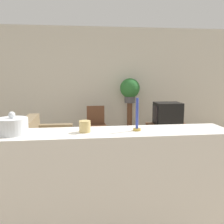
{
  "coord_description": "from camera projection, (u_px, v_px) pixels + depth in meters",
  "views": [
    {
      "loc": [
        0.01,
        -2.75,
        1.61
      ],
      "look_at": [
        0.61,
        2.03,
        0.85
      ],
      "focal_mm": 40.0,
      "sensor_mm": 36.0,
      "label": 1
    }
  ],
  "objects": [
    {
      "name": "plant_stand",
      "position": [
        130.0,
        121.0,
        6.04
      ],
      "size": [
        0.13,
        0.13,
        0.9
      ],
      "color": "brown",
      "rests_on": "ground_plane"
    },
    {
      "name": "candle_jar",
      "position": [
        85.0,
        126.0,
        2.17
      ],
      "size": [
        0.1,
        0.1,
        0.1
      ],
      "color": "tan",
      "rests_on": "foreground_counter"
    },
    {
      "name": "foreground_counter",
      "position": [
        82.0,
        191.0,
        2.26
      ],
      "size": [
        2.69,
        0.44,
        1.1
      ],
      "color": "white",
      "rests_on": "ground_plane"
    },
    {
      "name": "tv_stand",
      "position": [
        167.0,
        137.0,
        5.29
      ],
      "size": [
        0.82,
        0.44,
        0.54
      ],
      "color": "brown",
      "rests_on": "ground_plane"
    },
    {
      "name": "candlestick",
      "position": [
        137.0,
        120.0,
        2.22
      ],
      "size": [
        0.07,
        0.07,
        0.29
      ],
      "color": "#B7933D",
      "rests_on": "foreground_counter"
    },
    {
      "name": "couch",
      "position": [
        44.0,
        151.0,
        4.24
      ],
      "size": [
        0.85,
        1.63,
        0.81
      ],
      "color": "#847051",
      "rests_on": "ground_plane"
    },
    {
      "name": "decorative_bowl",
      "position": [
        12.0,
        126.0,
        2.09
      ],
      "size": [
        0.25,
        0.25,
        0.19
      ],
      "color": "silver",
      "rests_on": "foreground_counter"
    },
    {
      "name": "potted_plant",
      "position": [
        130.0,
        89.0,
        5.92
      ],
      "size": [
        0.47,
        0.47,
        0.58
      ],
      "color": "#4C4C51",
      "rests_on": "plant_stand"
    },
    {
      "name": "television",
      "position": [
        167.0,
        113.0,
        5.21
      ],
      "size": [
        0.55,
        0.42,
        0.45
      ],
      "color": "black",
      "rests_on": "tv_stand"
    },
    {
      "name": "wooden_chair",
      "position": [
        96.0,
        123.0,
        5.52
      ],
      "size": [
        0.44,
        0.44,
        0.87
      ],
      "color": "brown",
      "rests_on": "ground_plane"
    },
    {
      "name": "ground_plane",
      "position": [
        82.0,
        210.0,
        2.94
      ],
      "size": [
        14.0,
        14.0,
        0.0
      ],
      "primitive_type": "plane",
      "color": "gray"
    },
    {
      "name": "wall_back",
      "position": [
        80.0,
        83.0,
        6.1
      ],
      "size": [
        9.0,
        0.06,
        2.7
      ],
      "color": "beige",
      "rests_on": "ground_plane"
    }
  ]
}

